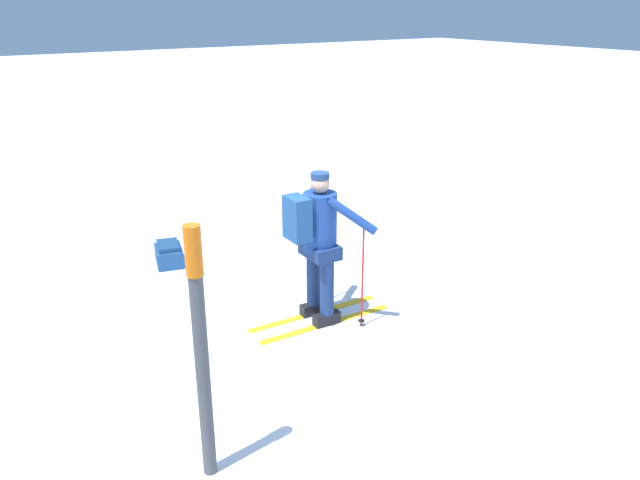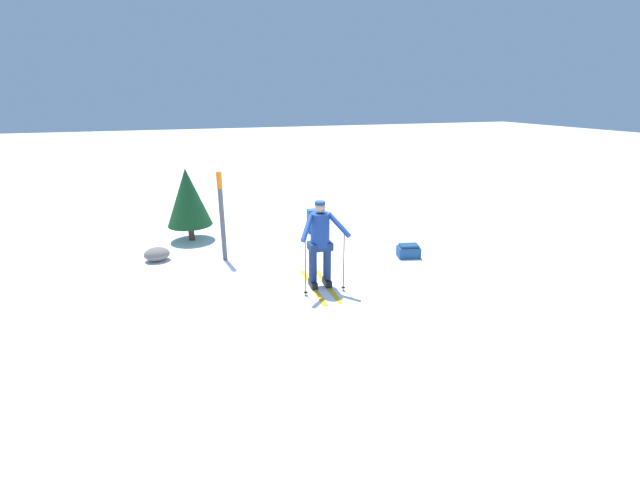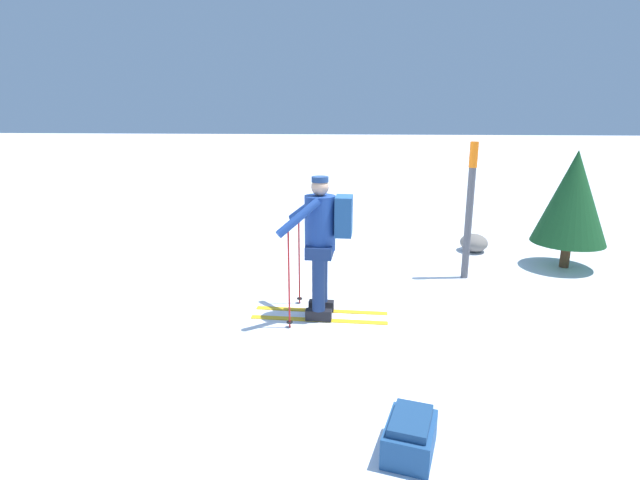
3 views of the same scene
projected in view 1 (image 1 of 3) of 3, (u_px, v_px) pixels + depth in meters
The scene contains 4 objects.
ground_plane at pixel (296, 352), 6.18m from camera, with size 80.00×80.00×0.00m, color white.
skier at pixel (318, 238), 6.46m from camera, with size 0.94×1.60×1.65m.
dropped_backpack at pixel (169, 254), 8.19m from camera, with size 0.55×0.44×0.29m.
trail_marker at pixel (200, 339), 4.21m from camera, with size 0.11×0.11×1.94m.
Camera 1 is at (-4.61, 2.75, 3.26)m, focal length 35.00 mm.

